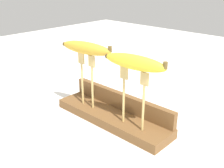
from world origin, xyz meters
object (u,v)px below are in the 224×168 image
Objects in this scene: fork_stand_left at (87,76)px; fork_stand_right at (133,93)px; banana_raised_right at (134,62)px; banana_raised_left at (86,48)px; fork_fallen_near at (74,97)px.

fork_stand_right is at bearing 0.00° from fork_stand_left.
fork_stand_left is 0.19m from fork_stand_right.
fork_stand_right is at bearing 5.70° from banana_raised_right.
fork_stand_right is 0.09m from banana_raised_right.
banana_raised_left is at bearing -171.66° from fork_stand_left.
banana_raised_right is at bearing -8.37° from fork_fallen_near.
banana_raised_left is at bearing -180.00° from banana_raised_right.
fork_fallen_near is (-0.13, 0.05, -0.13)m from fork_stand_left.
fork_stand_left is 0.91× the size of banana_raised_right.
banana_raised_right is 1.26× the size of fork_fallen_near.
fork_fallen_near is at bearing 160.28° from fork_stand_left.
fork_stand_right is 1.11× the size of fork_fallen_near.
banana_raised_right is at bearing -174.30° from fork_stand_right.
fork_stand_left is 0.20m from fork_fallen_near.
banana_raised_right reaches higher than fork_fallen_near.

